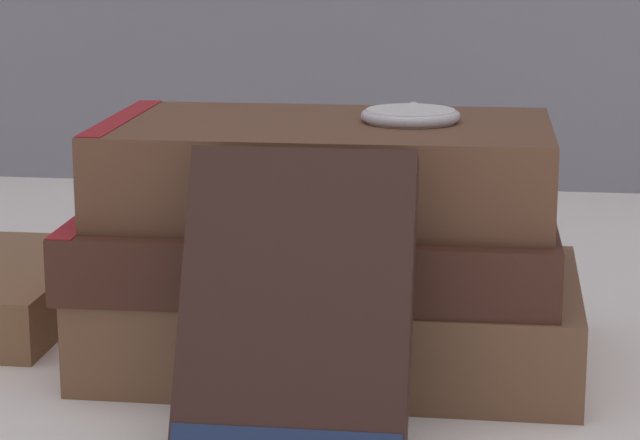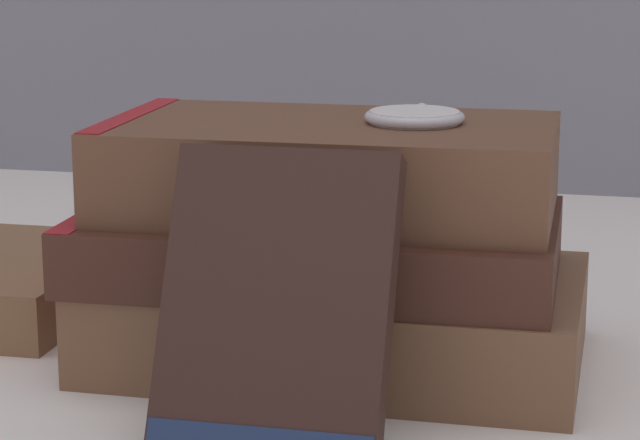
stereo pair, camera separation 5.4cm
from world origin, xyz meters
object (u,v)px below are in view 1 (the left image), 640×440
at_px(book_flat_middle, 305,245).
at_px(book_flat_top, 316,166).
at_px(book_flat_bottom, 325,317).
at_px(book_leaning_front, 296,316).
at_px(pocket_watch, 411,116).

height_order(book_flat_middle, book_flat_top, book_flat_top).
bearing_deg(book_flat_bottom, book_leaning_front, -88.46).
xyz_separation_m(book_flat_bottom, book_leaning_front, (0.00, -0.11, 0.03)).
relative_size(book_flat_bottom, book_leaning_front, 1.93).
distance_m(book_flat_bottom, book_leaning_front, 0.11).
height_order(book_flat_bottom, book_flat_middle, book_flat_middle).
bearing_deg(book_leaning_front, pocket_watch, 71.99).
height_order(book_flat_middle, book_leaning_front, book_leaning_front).
xyz_separation_m(book_flat_bottom, book_flat_top, (-0.00, 0.00, 0.07)).
distance_m(book_flat_bottom, book_flat_middle, 0.04).
xyz_separation_m(book_flat_middle, book_leaning_front, (0.01, -0.10, -0.00)).
xyz_separation_m(book_flat_middle, pocket_watch, (0.05, 0.01, 0.06)).
height_order(book_flat_top, book_leaning_front, book_leaning_front).
xyz_separation_m(book_flat_bottom, pocket_watch, (0.04, 0.01, 0.10)).
height_order(book_flat_bottom, book_leaning_front, book_leaning_front).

